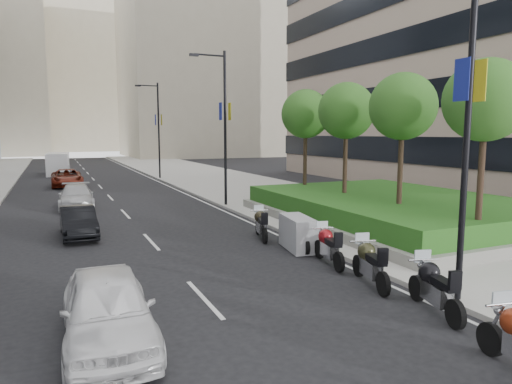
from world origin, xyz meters
TOP-DOWN VIEW (x-y plane):
  - ground at (0.00, 0.00)m, footprint 160.00×160.00m
  - sidewalk_right at (9.00, 30.00)m, footprint 10.00×100.00m
  - lane_edge at (3.70, 30.00)m, footprint 0.12×100.00m
  - lane_centre at (-1.50, 30.00)m, footprint 0.12×100.00m
  - building_cream_right at (22.00, 80.00)m, footprint 28.00×24.00m
  - building_cream_centre at (2.00, 120.00)m, footprint 30.00×24.00m
  - planter at (10.00, 10.00)m, footprint 10.00×14.00m
  - hedge at (10.00, 10.00)m, footprint 9.40×13.40m
  - tree_0 at (8.50, 4.00)m, footprint 2.80×2.80m
  - tree_1 at (8.50, 8.00)m, footprint 2.80×2.80m
  - tree_2 at (8.50, 12.00)m, footprint 2.80×2.80m
  - tree_3 at (8.50, 16.00)m, footprint 2.80×2.80m
  - lamp_post_0 at (4.14, 1.00)m, footprint 2.34×0.45m
  - lamp_post_1 at (4.14, 18.00)m, footprint 2.34×0.45m
  - lamp_post_2 at (4.14, 36.00)m, footprint 2.34×0.45m
  - motorcycle_2 at (3.30, 0.82)m, footprint 0.94×2.36m
  - motorcycle_3 at (3.18, 3.12)m, footprint 0.91×2.35m
  - motorcycle_4 at (3.25, 5.38)m, footprint 0.77×2.30m
  - motorcycle_5 at (3.28, 7.51)m, footprint 1.16×2.17m
  - motorcycle_6 at (2.78, 9.70)m, footprint 0.86×2.22m
  - car_a at (-4.08, 2.33)m, footprint 1.95×4.49m
  - car_b at (-4.11, 13.15)m, footprint 1.42×3.89m
  - car_c at (-3.80, 21.12)m, footprint 2.12×4.76m
  - car_d at (-3.96, 33.17)m, footprint 2.40×5.16m
  - delivery_van at (-4.44, 45.01)m, footprint 2.38×5.56m

SIDE VIEW (x-z plane):
  - ground at x=0.00m, z-range 0.00..0.00m
  - lane_edge at x=3.70m, z-range 0.00..0.01m
  - lane_centre at x=-1.50m, z-range 0.00..0.01m
  - sidewalk_right at x=9.00m, z-range 0.00..0.15m
  - planter at x=10.00m, z-range 0.15..0.55m
  - motorcycle_6 at x=2.78m, z-range 0.04..1.17m
  - motorcycle_4 at x=3.25m, z-range 0.04..1.19m
  - motorcycle_5 at x=3.28m, z-range 0.00..1.25m
  - car_b at x=-4.11m, z-range 0.00..1.27m
  - motorcycle_3 at x=3.18m, z-range 0.04..1.23m
  - motorcycle_2 at x=3.30m, z-range 0.04..1.24m
  - car_c at x=-3.80m, z-range 0.00..1.36m
  - car_d at x=-3.96m, z-range 0.00..1.43m
  - car_a at x=-4.08m, z-range 0.00..1.51m
  - hedge at x=10.00m, z-range 0.55..1.35m
  - delivery_van at x=-4.44m, z-range -0.08..2.21m
  - lamp_post_0 at x=4.14m, z-range 0.57..9.57m
  - lamp_post_1 at x=4.14m, z-range 0.57..9.57m
  - lamp_post_2 at x=4.14m, z-range 0.57..9.57m
  - tree_0 at x=8.50m, z-range 2.27..8.57m
  - tree_1 at x=8.50m, z-range 2.27..8.57m
  - tree_2 at x=8.50m, z-range 2.27..8.57m
  - tree_3 at x=8.50m, z-range 2.27..8.57m
  - building_cream_right at x=22.00m, z-range 0.00..36.00m
  - building_cream_centre at x=2.00m, z-range 0.00..38.00m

